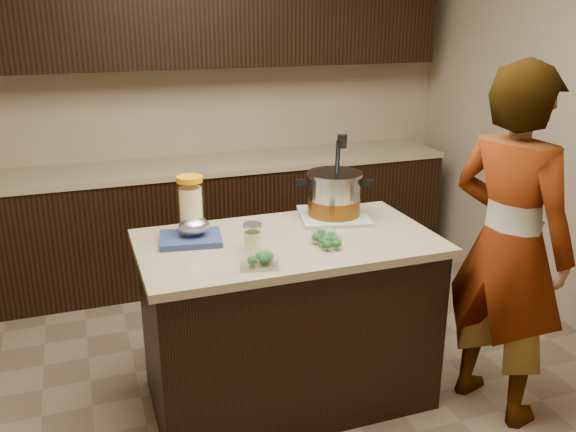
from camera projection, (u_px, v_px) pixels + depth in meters
name	position (u px, v px, depth m)	size (l,w,h in m)	color
ground_plane	(288.00, 395.00, 3.28)	(4.00, 4.00, 0.00)	brown
room_shell	(288.00, 70.00, 2.73)	(4.04, 4.04, 2.72)	tan
back_cabinets	(210.00, 155.00, 4.53)	(3.60, 0.63, 2.33)	black
island	(288.00, 320.00, 3.14)	(1.46, 0.81, 0.90)	black
dish_towel	(334.00, 216.00, 3.30)	(0.36, 0.36, 0.02)	#557E5A
stock_pot	(334.00, 197.00, 3.27)	(0.40, 0.38, 0.42)	#B7B7BC
lemonade_pitcher	(191.00, 210.00, 2.97)	(0.16, 0.16, 0.31)	#FBE699
mason_jar	(253.00, 238.00, 2.83)	(0.12, 0.12, 0.14)	#FBE699
broccoli_tub_left	(324.00, 238.00, 2.93)	(0.15, 0.15, 0.06)	silver
broccoli_tub_right	(331.00, 244.00, 2.87)	(0.14, 0.14, 0.05)	silver
broccoli_tub_rect	(259.00, 261.00, 2.67)	(0.19, 0.15, 0.06)	silver
blue_tray	(192.00, 234.00, 2.95)	(0.33, 0.28, 0.11)	navy
person	(509.00, 246.00, 2.93)	(0.65, 0.43, 1.78)	gray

